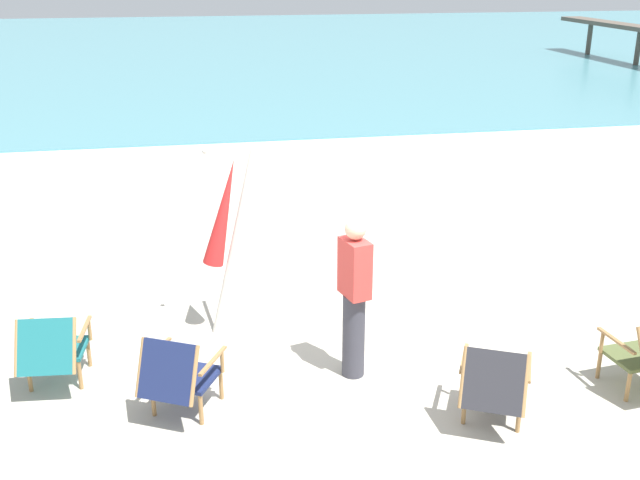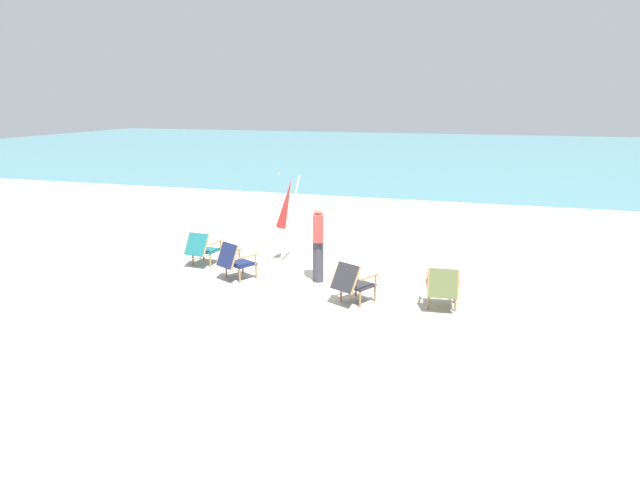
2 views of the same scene
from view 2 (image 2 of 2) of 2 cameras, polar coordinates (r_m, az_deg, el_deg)
name	(u,v)px [view 2 (image 2 of 2)]	position (r m, az deg, el deg)	size (l,w,h in m)	color
ground_plane	(319,276)	(12.22, -0.10, -3.63)	(80.00, 80.00, 0.00)	#B7AF9E
sea	(447,152)	(41.08, 12.60, 8.59)	(80.00, 40.00, 0.10)	teal
surf_band	(396,201)	(21.09, 7.60, 3.86)	(80.00, 1.10, 0.06)	white
beach_chair_front_left	(443,287)	(10.44, 12.18, -4.61)	(0.65, 0.79, 0.80)	#515B33
beach_chair_far_center	(202,248)	(13.13, -11.71, -0.76)	(0.64, 0.81, 0.78)	#196066
beach_chair_mid_center	(235,260)	(11.99, -8.51, -1.99)	(0.83, 0.89, 0.81)	#19234C
beach_chair_back_left	(352,282)	(10.52, 3.26, -4.18)	(0.85, 0.92, 0.79)	#28282D
umbrella_furled_red	(286,204)	(12.99, -3.39, 3.58)	(0.60, 0.23, 2.08)	#B7B2A8
person_near_chairs	(318,242)	(11.65, -0.18, -0.22)	(0.28, 0.38, 1.63)	#383842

